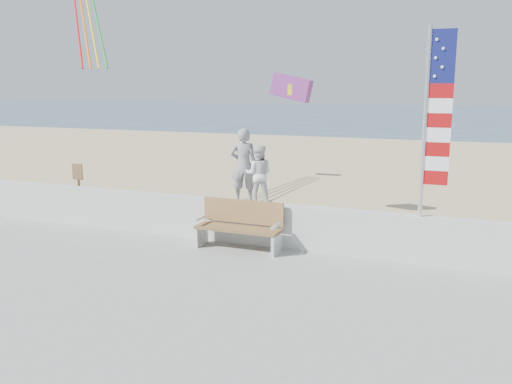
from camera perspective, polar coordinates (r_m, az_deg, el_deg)
ground at (r=10.10m, az=-4.97°, el=-9.26°), size 220.00×220.00×0.00m
sand at (r=18.29m, az=7.95°, el=-0.05°), size 90.00×40.00×0.08m
boardwalk at (r=7.05m, az=-20.72°, el=-18.15°), size 50.00×12.40×0.10m
seawall at (r=11.65m, az=-0.54°, el=-3.24°), size 30.00×0.35×0.90m
adult at (r=11.48m, az=-1.32°, el=2.84°), size 0.66×0.52×1.57m
child at (r=11.37m, az=0.27°, el=1.90°), size 0.71×0.61×1.23m
bench at (r=11.26m, az=-1.71°, el=-3.44°), size 1.80×0.57×1.00m
flag at (r=10.46m, az=18.11°, el=7.73°), size 0.50×0.08×3.50m
parafoil_kite at (r=14.14m, az=3.83°, el=10.88°), size 1.13×0.37×0.76m
sign at (r=14.94m, az=-18.17°, el=0.59°), size 0.32×0.07×1.46m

